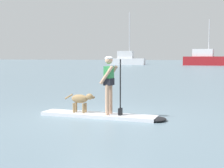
# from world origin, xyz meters

# --- Properties ---
(ground_plane) EXTENTS (400.00, 400.00, 0.00)m
(ground_plane) POSITION_xyz_m (0.00, 0.00, 0.00)
(ground_plane) COLOR slate
(paddleboard) EXTENTS (3.81, 0.93, 0.10)m
(paddleboard) POSITION_xyz_m (0.23, 0.02, 0.05)
(paddleboard) COLOR silver
(paddleboard) RESTS_ON ground_plane
(person_paddler) EXTENTS (0.62, 0.50, 1.69)m
(person_paddler) POSITION_xyz_m (0.36, 0.03, 1.08)
(person_paddler) COLOR tan
(person_paddler) RESTS_ON paddleboard
(dog) EXTENTS (1.00, 0.26, 0.58)m
(dog) POSITION_xyz_m (-0.55, -0.04, 0.49)
(dog) COLOR #997A51
(dog) RESTS_ON paddleboard
(moored_boat_outer) EXTENTS (8.48, 4.69, 12.30)m
(moored_boat_outer) POSITION_xyz_m (-24.10, 63.07, 1.26)
(moored_boat_outer) COLOR white
(moored_boat_outer) RESTS_ON ground_plane
(moored_boat_far_starboard) EXTENTS (9.62, 3.72, 9.88)m
(moored_boat_far_starboard) POSITION_xyz_m (-6.23, 64.57, 1.38)
(moored_boat_far_starboard) COLOR maroon
(moored_boat_far_starboard) RESTS_ON ground_plane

